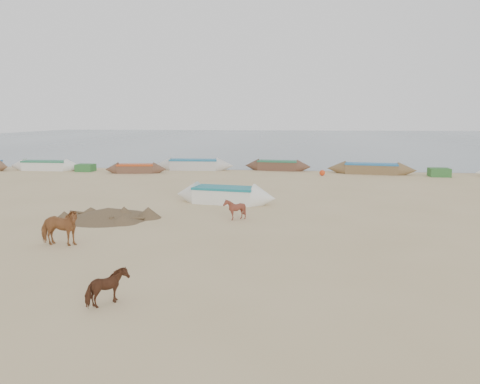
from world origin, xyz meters
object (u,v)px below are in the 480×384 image
Objects in this scene: cow_adult at (59,227)px; near_canoe at (225,195)px; calf_right at (108,288)px; calf_front at (235,209)px.

cow_adult reaches higher than near_canoe.
cow_adult is 6.21m from calf_right.
calf_front is 1.09× the size of calf_right.
near_canoe is (0.68, 13.77, -0.01)m from calf_right.
calf_right is at bearing -140.69° from cow_adult.
cow_adult reaches higher than calf_front.
cow_adult is 1.63× the size of calf_front.
calf_right is (3.83, -4.88, -0.22)m from cow_adult.
cow_adult is at bearing 51.17° from calf_right.
near_canoe is at bearing -157.36° from calf_front.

